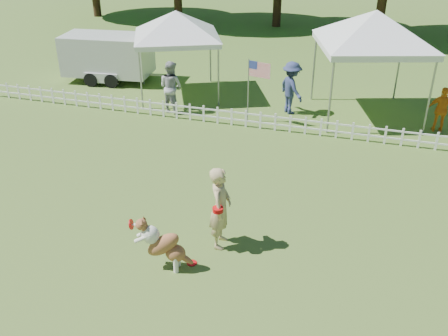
# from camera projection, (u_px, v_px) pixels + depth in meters

# --- Properties ---
(ground) EXTENTS (120.00, 120.00, 0.00)m
(ground) POSITION_uv_depth(u_px,v_px,m) (195.00, 254.00, 10.74)
(ground) COLOR #385D1D
(ground) RESTS_ON ground
(picket_fence) EXTENTS (22.00, 0.08, 0.60)m
(picket_fence) POSITION_uv_depth(u_px,v_px,m) (268.00, 121.00, 16.49)
(picket_fence) COLOR white
(picket_fence) RESTS_ON ground
(handler) EXTENTS (0.52, 0.73, 1.90)m
(handler) POSITION_uv_depth(u_px,v_px,m) (220.00, 208.00, 10.63)
(handler) COLOR tan
(handler) RESTS_ON ground
(dog) EXTENTS (1.19, 0.57, 1.18)m
(dog) POSITION_uv_depth(u_px,v_px,m) (164.00, 245.00, 10.08)
(dog) COLOR brown
(dog) RESTS_ON ground
(frisbee_on_turf) EXTENTS (0.26, 0.26, 0.02)m
(frisbee_on_turf) POSITION_uv_depth(u_px,v_px,m) (192.00, 263.00, 10.47)
(frisbee_on_turf) COLOR red
(frisbee_on_turf) RESTS_ON ground
(canopy_tent_left) EXTENTS (4.03, 4.03, 3.14)m
(canopy_tent_left) POSITION_uv_depth(u_px,v_px,m) (178.00, 55.00, 18.97)
(canopy_tent_left) COLOR white
(canopy_tent_left) RESTS_ON ground
(canopy_tent_right) EXTENTS (4.32, 4.32, 3.55)m
(canopy_tent_right) POSITION_uv_depth(u_px,v_px,m) (369.00, 66.00, 16.97)
(canopy_tent_right) COLOR white
(canopy_tent_right) RESTS_ON ground
(cargo_trailer) EXTENTS (4.64, 2.48, 1.95)m
(cargo_trailer) POSITION_uv_depth(u_px,v_px,m) (108.00, 58.00, 20.79)
(cargo_trailer) COLOR silver
(cargo_trailer) RESTS_ON ground
(flag_pole) EXTENTS (0.84, 0.28, 2.19)m
(flag_pole) POSITION_uv_depth(u_px,v_px,m) (248.00, 91.00, 16.77)
(flag_pole) COLOR gray
(flag_pole) RESTS_ON ground
(spectator_a) EXTENTS (1.08, 0.95, 1.86)m
(spectator_a) POSITION_uv_depth(u_px,v_px,m) (171.00, 87.00, 17.64)
(spectator_a) COLOR #9D9EA3
(spectator_a) RESTS_ON ground
(spectator_b) EXTENTS (1.32, 1.36, 1.86)m
(spectator_b) POSITION_uv_depth(u_px,v_px,m) (291.00, 88.00, 17.54)
(spectator_b) COLOR navy
(spectator_b) RESTS_ON ground
(spectator_c) EXTENTS (0.89, 0.39, 1.51)m
(spectator_c) POSITION_uv_depth(u_px,v_px,m) (442.00, 110.00, 16.17)
(spectator_c) COLOR orange
(spectator_c) RESTS_ON ground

